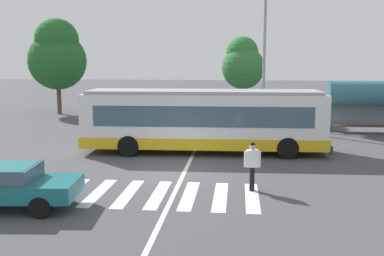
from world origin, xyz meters
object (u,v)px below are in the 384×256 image
Objects in this scene: bus_stop_shelter at (368,94)px; twin_arm_street_lamp at (265,39)px; parked_car_blue at (116,112)px; parked_car_red at (311,114)px; parked_car_silver at (155,112)px; parked_car_black at (230,114)px; city_transit_bus at (204,120)px; background_tree_left at (57,55)px; parked_car_charcoal at (194,114)px; parked_car_white at (269,114)px; foreground_sedan at (3,184)px; pedestrian_crossing_street at (252,164)px; background_tree_right at (243,63)px.

bus_stop_shelter is 7.25m from twin_arm_street_lamp.
parked_car_blue is 1.01× the size of parked_car_red.
bus_stop_shelter is (13.85, -3.22, 1.65)m from parked_car_silver.
bus_stop_shelter is at bearing -48.77° from parked_car_red.
parked_car_blue is 8.20m from parked_car_black.
parked_car_black is (8.20, 0.10, 0.00)m from parked_car_blue.
background_tree_left is at bearing 132.99° from city_transit_bus.
parked_car_silver is 1.00× the size of parked_car_black.
parked_car_charcoal is 0.58× the size of background_tree_left.
background_tree_left is (-6.13, 4.68, 4.12)m from parked_car_blue.
twin_arm_street_lamp is at bearing -109.33° from parked_car_white.
foreground_sedan is 1.00× the size of parked_car_white.
parked_car_charcoal is at bearing -22.70° from background_tree_left.
foreground_sedan is 1.00× the size of parked_car_black.
parked_car_white is 6.65m from bus_stop_shelter.
pedestrian_crossing_street is 0.38× the size of parked_car_charcoal.
city_transit_bus is at bearing -96.77° from parked_car_black.
city_transit_bus is at bearing -81.45° from parked_car_charcoal.
pedestrian_crossing_street is 15.85m from parked_car_black.
parked_car_black is at bearing -96.23° from background_tree_right.
background_tree_left reaches higher than foreground_sedan.
foreground_sedan and parked_car_blue have the same top height.
background_tree_right reaches higher than parked_car_silver.
bus_stop_shelter reaches higher than parked_car_charcoal.
background_tree_left is (-13.19, 14.15, 3.30)m from city_transit_bus.
parked_car_black is 9.03m from bus_stop_shelter.
background_tree_right is at bearing 67.86° from parked_car_charcoal.
foreground_sedan is 1.03× the size of parked_car_red.
parked_car_white is at bearing 84.21° from pedestrian_crossing_street.
city_transit_bus is at bearing -111.53° from parked_car_white.
pedestrian_crossing_street is at bearing -76.98° from parked_car_charcoal.
parked_car_silver is at bearing 178.00° from parked_car_white.
parked_car_blue is at bearing -179.27° from parked_car_white.
background_tree_right is (3.39, 8.34, 3.42)m from parked_car_charcoal.
background_tree_right is at bearing 50.38° from parked_car_silver.
foreground_sedan is at bearing -160.74° from pedestrian_crossing_street.
parked_car_red is (6.72, 9.88, -0.82)m from city_transit_bus.
foreground_sedan and parked_car_silver have the same top height.
background_tree_left is (-7.74, 23.06, 4.12)m from foreground_sedan.
bus_stop_shelter reaches higher than parked_car_black.
city_transit_bus is at bearing 109.32° from pedestrian_crossing_street.
parked_car_black is at bearing 70.38° from foreground_sedan.
parked_car_white is (3.79, 9.62, -0.82)m from city_transit_bus.
foreground_sedan is at bearing -93.43° from parked_car_silver.
background_tree_left is at bearing 127.03° from pedestrian_crossing_street.
bus_stop_shelter is 0.73× the size of background_tree_right.
parked_car_white is at bearing 0.74° from parked_car_black.
parked_car_black is at bearing 0.73° from parked_car_blue.
background_tree_left is at bearing 167.89° from parked_car_red.
city_transit_bus is 1.83× the size of background_tree_right.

